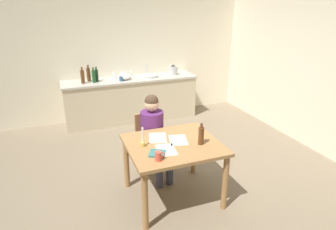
% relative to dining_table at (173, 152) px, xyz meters
% --- Properties ---
extents(ground_plane, '(5.20, 5.20, 0.04)m').
position_rel_dining_table_xyz_m(ground_plane, '(0.17, 0.56, -0.67)').
color(ground_plane, '#7A6B56').
extents(wall_back, '(5.20, 0.12, 2.60)m').
position_rel_dining_table_xyz_m(wall_back, '(0.17, 3.16, 0.65)').
color(wall_back, silver).
rests_on(wall_back, ground).
extents(wall_right, '(0.12, 5.20, 2.60)m').
position_rel_dining_table_xyz_m(wall_right, '(2.77, 0.56, 0.65)').
color(wall_right, silver).
rests_on(wall_right, ground).
extents(kitchen_counter, '(2.73, 0.64, 0.90)m').
position_rel_dining_table_xyz_m(kitchen_counter, '(0.17, 2.80, -0.20)').
color(kitchen_counter, beige).
rests_on(kitchen_counter, ground).
extents(dining_table, '(1.11, 0.98, 0.76)m').
position_rel_dining_table_xyz_m(dining_table, '(0.00, 0.00, 0.00)').
color(dining_table, '#9E7042').
rests_on(dining_table, ground).
extents(chair_at_table, '(0.44, 0.44, 0.87)m').
position_rel_dining_table_xyz_m(chair_at_table, '(-0.06, 0.73, -0.16)').
color(chair_at_table, '#9E7042').
rests_on(chair_at_table, ground).
extents(person_seated, '(0.36, 0.61, 1.19)m').
position_rel_dining_table_xyz_m(person_seated, '(-0.05, 0.59, 0.03)').
color(person_seated, '#592666').
rests_on(person_seated, ground).
extents(coffee_mug, '(0.11, 0.07, 0.10)m').
position_rel_dining_table_xyz_m(coffee_mug, '(-0.29, -0.32, 0.16)').
color(coffee_mug, '#D84C3F').
rests_on(coffee_mug, dining_table).
extents(candlestick, '(0.06, 0.06, 0.24)m').
position_rel_dining_table_xyz_m(candlestick, '(-0.36, 0.06, 0.18)').
color(candlestick, gold).
rests_on(candlestick, dining_table).
extents(book_magazine, '(0.23, 0.24, 0.02)m').
position_rel_dining_table_xyz_m(book_magazine, '(-0.26, -0.19, 0.12)').
color(book_magazine, '#316E6B').
rests_on(book_magazine, dining_table).
extents(paper_letter, '(0.24, 0.32, 0.00)m').
position_rel_dining_table_xyz_m(paper_letter, '(-0.14, -0.13, 0.11)').
color(paper_letter, white).
rests_on(paper_letter, dining_table).
extents(paper_bill, '(0.29, 0.35, 0.00)m').
position_rel_dining_table_xyz_m(paper_bill, '(-0.12, 0.21, 0.11)').
color(paper_bill, white).
rests_on(paper_bill, dining_table).
extents(paper_envelope, '(0.28, 0.34, 0.00)m').
position_rel_dining_table_xyz_m(paper_envelope, '(0.09, 0.06, 0.11)').
color(paper_envelope, white).
rests_on(paper_envelope, dining_table).
extents(wine_bottle_on_table, '(0.07, 0.07, 0.27)m').
position_rel_dining_table_xyz_m(wine_bottle_on_table, '(0.30, -0.13, 0.23)').
color(wine_bottle_on_table, '#593319').
rests_on(wine_bottle_on_table, dining_table).
extents(sink_unit, '(0.36, 0.36, 0.24)m').
position_rel_dining_table_xyz_m(sink_unit, '(0.58, 2.80, 0.27)').
color(sink_unit, '#B2B7BC').
rests_on(sink_unit, kitchen_counter).
extents(bottle_oil, '(0.07, 0.07, 0.31)m').
position_rel_dining_table_xyz_m(bottle_oil, '(-0.77, 2.74, 0.38)').
color(bottle_oil, '#593319').
rests_on(bottle_oil, kitchen_counter).
extents(bottle_vinegar, '(0.07, 0.07, 0.32)m').
position_rel_dining_table_xyz_m(bottle_vinegar, '(-0.64, 2.89, 0.38)').
color(bottle_vinegar, '#593319').
rests_on(bottle_vinegar, kitchen_counter).
extents(bottle_wine_red, '(0.07, 0.07, 0.29)m').
position_rel_dining_table_xyz_m(bottle_wine_red, '(-0.56, 2.72, 0.37)').
color(bottle_wine_red, '#194C23').
rests_on(bottle_wine_red, kitchen_counter).
extents(bottle_sauce, '(0.07, 0.07, 0.28)m').
position_rel_dining_table_xyz_m(bottle_sauce, '(-0.50, 2.81, 0.37)').
color(bottle_sauce, black).
rests_on(bottle_sauce, kitchen_counter).
extents(mixing_bowl, '(0.27, 0.27, 0.12)m').
position_rel_dining_table_xyz_m(mixing_bowl, '(0.04, 2.75, 0.31)').
color(mixing_bowl, white).
rests_on(mixing_bowl, kitchen_counter).
extents(stovetop_kettle, '(0.18, 0.18, 0.22)m').
position_rel_dining_table_xyz_m(stovetop_kettle, '(1.11, 2.80, 0.35)').
color(stovetop_kettle, '#B7BABF').
rests_on(stovetop_kettle, kitchen_counter).
extents(wine_glass_near_sink, '(0.07, 0.07, 0.15)m').
position_rel_dining_table_xyz_m(wine_glass_near_sink, '(0.23, 2.95, 0.36)').
color(wine_glass_near_sink, silver).
rests_on(wine_glass_near_sink, kitchen_counter).
extents(wine_glass_by_kettle, '(0.07, 0.07, 0.15)m').
position_rel_dining_table_xyz_m(wine_glass_by_kettle, '(0.11, 2.95, 0.36)').
color(wine_glass_by_kettle, silver).
rests_on(wine_glass_by_kettle, kitchen_counter).
extents(wine_glass_back_left, '(0.07, 0.07, 0.15)m').
position_rel_dining_table_xyz_m(wine_glass_back_left, '(0.05, 2.95, 0.36)').
color(wine_glass_back_left, silver).
rests_on(wine_glass_back_left, kitchen_counter).
extents(wine_glass_back_right, '(0.07, 0.07, 0.15)m').
position_rel_dining_table_xyz_m(wine_glass_back_right, '(-0.13, 2.95, 0.36)').
color(wine_glass_back_right, silver).
rests_on(wine_glass_back_right, kitchen_counter).
extents(teacup_on_counter, '(0.11, 0.07, 0.09)m').
position_rel_dining_table_xyz_m(teacup_on_counter, '(-0.05, 2.65, 0.30)').
color(teacup_on_counter, '#33598C').
rests_on(teacup_on_counter, kitchen_counter).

